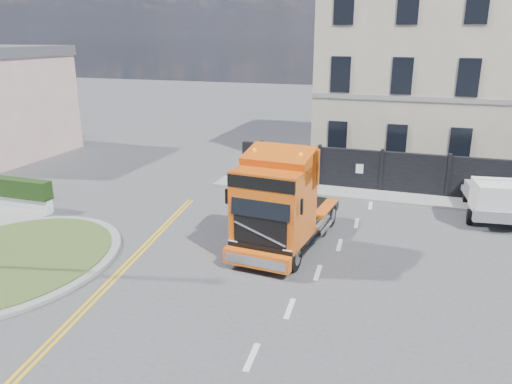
% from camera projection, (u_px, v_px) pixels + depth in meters
% --- Properties ---
extents(ground, '(120.00, 120.00, 0.00)m').
position_uv_depth(ground, '(236.00, 255.00, 17.17)').
color(ground, '#424244').
rests_on(ground, ground).
extents(traffic_island, '(6.80, 6.80, 0.17)m').
position_uv_depth(traffic_island, '(7.00, 261.00, 16.56)').
color(traffic_island, gray).
rests_on(traffic_island, ground).
extents(hoarding_fence, '(18.80, 0.25, 2.00)m').
position_uv_depth(hoarding_fence, '(437.00, 176.00, 23.01)').
color(hoarding_fence, black).
rests_on(hoarding_fence, ground).
extents(georgian_building, '(12.30, 10.30, 12.80)m').
position_uv_depth(georgian_building, '(435.00, 62.00, 28.51)').
color(georgian_building, beige).
rests_on(georgian_building, ground).
extents(pavement_far, '(20.00, 1.60, 0.12)m').
position_uv_depth(pavement_far, '(423.00, 200.00, 22.64)').
color(pavement_far, gray).
rests_on(pavement_far, ground).
extents(truck, '(2.74, 6.16, 3.59)m').
position_uv_depth(truck, '(280.00, 207.00, 17.08)').
color(truck, black).
rests_on(truck, ground).
extents(flatbed_pickup, '(2.22, 4.53, 1.81)m').
position_uv_depth(flatbed_pickup, '(494.00, 199.00, 19.90)').
color(flatbed_pickup, slate).
rests_on(flatbed_pickup, ground).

